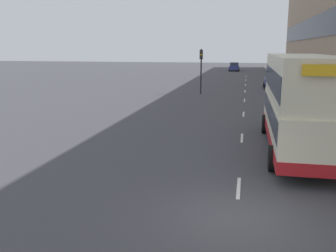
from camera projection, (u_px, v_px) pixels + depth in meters
ground_plane at (237, 218)px, 10.37m from camera, size 220.00×220.00×0.00m
pavement at (299, 85)px, 45.93m from camera, size 5.00×93.00×0.14m
lane_mark_0 at (239, 188)px, 12.58m from camera, size 0.12×2.00×0.01m
lane_mark_1 at (242, 138)px, 19.54m from camera, size 0.12×2.00×0.01m
lane_mark_2 at (244, 114)px, 26.51m from camera, size 0.12×2.00×0.01m
lane_mark_3 at (244, 100)px, 33.47m from camera, size 0.12×2.00×0.01m
lane_mark_4 at (245, 91)px, 40.43m from camera, size 0.12×2.00×0.01m
lane_mark_5 at (245, 85)px, 47.40m from camera, size 0.12×2.00×0.01m
lane_mark_6 at (246, 80)px, 54.36m from camera, size 0.12×2.00×0.01m
lane_mark_7 at (246, 76)px, 61.32m from camera, size 0.12×2.00×0.01m
double_decker_bus_near at (300, 101)px, 16.67m from camera, size 2.85×10.39×4.30m
car_0 at (234, 67)px, 75.63m from camera, size 2.04×4.58×1.70m
car_1 at (273, 81)px, 42.79m from camera, size 2.08×4.05×1.79m
pedestrian_at_shelter at (333, 113)px, 21.38m from camera, size 0.31×0.31×1.57m
pedestrian_1 at (335, 120)px, 18.98m from camera, size 0.34×0.34×1.71m
traffic_light_far_kerb at (201, 64)px, 37.28m from camera, size 0.30×0.32×4.50m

